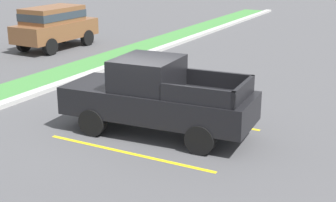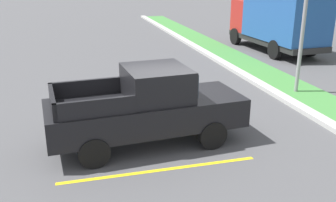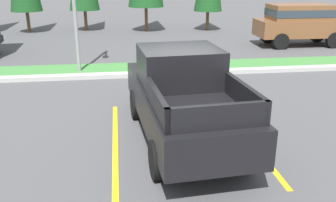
{
  "view_description": "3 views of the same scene",
  "coord_description": "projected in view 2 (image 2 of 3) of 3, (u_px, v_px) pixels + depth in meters",
  "views": [
    {
      "loc": [
        -10.94,
        -6.9,
        4.91
      ],
      "look_at": [
        -0.03,
        -1.0,
        1.05
      ],
      "focal_mm": 53.04,
      "sensor_mm": 36.0,
      "label": 1
    },
    {
      "loc": [
        9.49,
        -2.47,
        4.52
      ],
      "look_at": [
        0.43,
        -0.04,
        1.25
      ],
      "focal_mm": 40.74,
      "sensor_mm": 36.0,
      "label": 2
    },
    {
      "loc": [
        -1.2,
        -8.33,
        3.73
      ],
      "look_at": [
        -0.15,
        -0.57,
        0.96
      ],
      "focal_mm": 39.67,
      "sensor_mm": 36.0,
      "label": 3
    }
  ],
  "objects": [
    {
      "name": "cargo_truck_distant",
      "position": [
        278.0,
        19.0,
        21.34
      ],
      "size": [
        6.92,
        2.8,
        3.4
      ],
      "color": "black",
      "rests_on": "ground"
    },
    {
      "name": "pickup_truck_main",
      "position": [
        148.0,
        107.0,
        10.11
      ],
      "size": [
        2.28,
        5.35,
        2.1
      ],
      "color": "black",
      "rests_on": "ground"
    },
    {
      "name": "ground_plane",
      "position": [
        165.0,
        138.0,
        10.75
      ],
      "size": [
        120.0,
        120.0,
        0.0
      ],
      "primitive_type": "plane",
      "color": "#4C4C4F"
    },
    {
      "name": "curb_strip",
      "position": [
        319.0,
        118.0,
        11.94
      ],
      "size": [
        56.0,
        0.4,
        0.15
      ],
      "primitive_type": "cube",
      "color": "#B2B2AD",
      "rests_on": "ground"
    },
    {
      "name": "parking_line_near",
      "position": [
        136.0,
        122.0,
        11.85
      ],
      "size": [
        0.12,
        4.8,
        0.01
      ],
      "primitive_type": "cube",
      "color": "yellow",
      "rests_on": "ground"
    },
    {
      "name": "parking_line_far",
      "position": [
        160.0,
        170.0,
        9.02
      ],
      "size": [
        0.12,
        4.8,
        0.01
      ],
      "primitive_type": "cube",
      "color": "yellow",
      "rests_on": "ground"
    }
  ]
}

